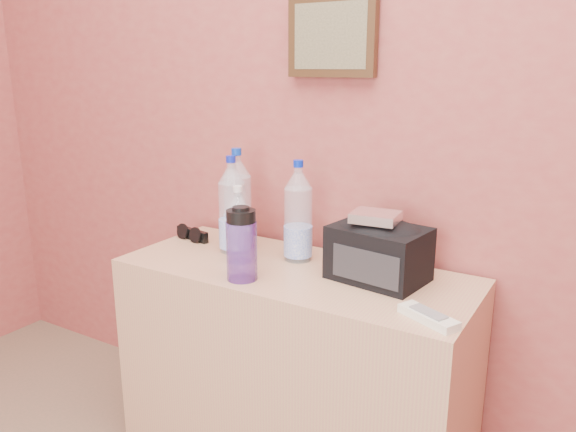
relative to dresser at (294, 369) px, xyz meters
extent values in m
plane|color=brown|center=(0.28, 0.25, 1.00)|extent=(4.00, 0.00, 4.00)
cube|color=#A5864A|center=(0.00, 0.00, 0.00)|extent=(1.12, 0.46, 0.70)
cylinder|color=silver|center=(-0.27, 0.05, 0.49)|extent=(0.09, 0.09, 0.29)
cylinder|color=#0E1EA3|center=(-0.27, 0.05, 0.67)|extent=(0.03, 0.03, 0.02)
cylinder|color=silver|center=(-0.28, 0.09, 0.50)|extent=(0.09, 0.09, 0.30)
cylinder|color=#0A339F|center=(-0.28, 0.09, 0.68)|extent=(0.03, 0.03, 0.02)
cylinder|color=silver|center=(-0.04, 0.09, 0.49)|extent=(0.09, 0.09, 0.29)
cylinder|color=#0724B2|center=(-0.04, 0.09, 0.67)|extent=(0.03, 0.03, 0.02)
cylinder|color=#C5E6F7|center=(-0.19, -0.03, 0.46)|extent=(0.07, 0.07, 0.22)
cylinder|color=silver|center=(-0.19, -0.03, 0.59)|extent=(0.03, 0.03, 0.02)
cylinder|color=#4E248A|center=(-0.09, -0.15, 0.44)|extent=(0.09, 0.09, 0.18)
cylinder|color=black|center=(-0.09, -0.15, 0.55)|extent=(0.09, 0.09, 0.05)
cube|color=silver|center=(0.47, -0.15, 0.36)|extent=(0.17, 0.12, 0.02)
cube|color=white|center=(0.25, 0.04, 0.54)|extent=(0.14, 0.12, 0.03)
camera|label=1|loc=(0.83, -1.42, 0.96)|focal=35.00mm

